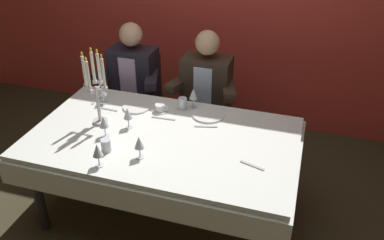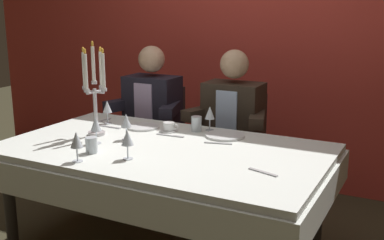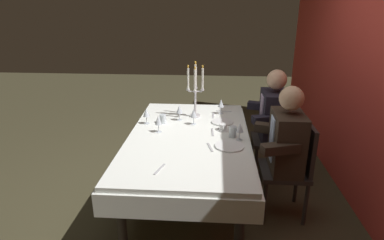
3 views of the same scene
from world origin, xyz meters
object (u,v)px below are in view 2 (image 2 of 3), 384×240
dinner_plate_0 (143,127)px  wine_glass_2 (210,113)px  wine_glass_0 (76,141)px  wine_glass_5 (127,139)px  coffee_cup_0 (169,127)px  wine_glass_3 (126,121)px  water_tumbler_0 (92,145)px  candelabra (95,91)px  wine_glass_1 (96,125)px  dinner_plate_1 (225,135)px  seated_diner_1 (234,118)px  water_tumbler_1 (196,124)px  wine_glass_4 (107,107)px  dining_table (163,166)px  seated_diner_0 (153,109)px

dinner_plate_0 → wine_glass_2: (0.43, 0.14, 0.11)m
wine_glass_0 → wine_glass_5: size_ratio=1.00×
wine_glass_2 → coffee_cup_0: wine_glass_2 is taller
wine_glass_3 → water_tumbler_0: 0.32m
water_tumbler_0 → wine_glass_0: bearing=-78.5°
candelabra → wine_glass_1: bearing=-51.6°
candelabra → wine_glass_1: (0.12, -0.16, -0.17)m
dinner_plate_1 → seated_diner_1: 0.54m
candelabra → water_tumbler_1: (0.53, 0.37, -0.23)m
wine_glass_2 → wine_glass_4: bearing=-167.7°
wine_glass_1 → wine_glass_2: 0.76m
wine_glass_3 → wine_glass_5: (0.23, -0.32, -0.00)m
candelabra → water_tumbler_0: (0.22, -0.32, -0.24)m
wine_glass_1 → coffee_cup_0: 0.52m
dining_table → water_tumbler_1: (0.02, 0.40, 0.17)m
wine_glass_1 → wine_glass_0: bearing=-68.7°
candelabra → seated_diner_0: (-0.11, 0.86, -0.29)m
wine_glass_1 → water_tumbler_0: 0.20m
dining_table → wine_glass_5: 0.37m
wine_glass_2 → wine_glass_5: same height
seated_diner_1 → wine_glass_3: bearing=-112.8°
coffee_cup_0 → wine_glass_4: bearing=-178.2°
wine_glass_1 → coffee_cup_0: bearing=61.2°
wine_glass_4 → coffee_cup_0: wine_glass_4 is taller
water_tumbler_0 → wine_glass_1: bearing=119.8°
wine_glass_2 → wine_glass_0: bearing=-111.1°
dining_table → water_tumbler_0: 0.44m
wine_glass_3 → coffee_cup_0: wine_glass_3 is taller
wine_glass_5 → water_tumbler_0: wine_glass_5 is taller
candelabra → wine_glass_0: size_ratio=3.64×
candelabra → wine_glass_2: size_ratio=3.64×
wine_glass_4 → seated_diner_0: (0.01, 0.58, -0.12)m
seated_diner_0 → wine_glass_1: bearing=-77.2°
dinner_plate_0 → water_tumbler_1: size_ratio=2.23×
wine_glass_2 → dinner_plate_0: bearing=-161.7°
wine_glass_0 → wine_glass_4: bearing=116.0°
water_tumbler_0 → seated_diner_1: 1.23m
dinner_plate_0 → dinner_plate_1: 0.58m
candelabra → wine_glass_4: 0.34m
wine_glass_5 → water_tumbler_1: wine_glass_5 is taller
wine_glass_4 → wine_glass_5: 0.83m
dining_table → candelabra: 0.65m
candelabra → water_tumbler_0: 0.45m
wine_glass_5 → coffee_cup_0: size_ratio=1.24×
dining_table → candelabra: candelabra is taller
wine_glass_1 → wine_glass_4: same height
dinner_plate_1 → coffee_cup_0: coffee_cup_0 is taller
wine_glass_0 → coffee_cup_0: (0.12, 0.77, -0.09)m
wine_glass_5 → dinner_plate_0: bearing=115.9°
dinner_plate_0 → wine_glass_1: wine_glass_1 is taller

